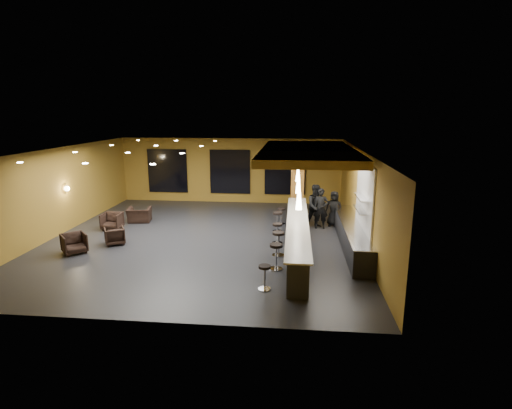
# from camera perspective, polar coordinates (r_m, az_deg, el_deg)

# --- Properties ---
(floor) EXTENTS (12.00, 13.00, 0.10)m
(floor) POSITION_cam_1_polar(r_m,az_deg,el_deg) (16.09, -7.31, -4.93)
(floor) COLOR black
(floor) RESTS_ON ground
(ceiling) EXTENTS (12.00, 13.00, 0.10)m
(ceiling) POSITION_cam_1_polar(r_m,az_deg,el_deg) (15.36, -7.70, 7.93)
(ceiling) COLOR black
(wall_back) EXTENTS (12.00, 0.10, 3.50)m
(wall_back) POSITION_cam_1_polar(r_m,az_deg,el_deg) (21.96, -3.69, 4.86)
(wall_back) COLOR olive
(wall_back) RESTS_ON floor
(wall_front) EXTENTS (12.00, 0.10, 3.50)m
(wall_front) POSITION_cam_1_polar(r_m,az_deg,el_deg) (9.59, -16.28, -6.74)
(wall_front) COLOR olive
(wall_front) RESTS_ON floor
(wall_left) EXTENTS (0.10, 13.00, 3.50)m
(wall_left) POSITION_cam_1_polar(r_m,az_deg,el_deg) (17.97, -26.66, 1.60)
(wall_left) COLOR olive
(wall_left) RESTS_ON floor
(wall_right) EXTENTS (0.10, 13.00, 3.50)m
(wall_right) POSITION_cam_1_polar(r_m,az_deg,el_deg) (15.45, 14.94, 0.87)
(wall_right) COLOR olive
(wall_right) RESTS_ON floor
(wood_soffit) EXTENTS (3.60, 8.00, 0.28)m
(wood_soffit) POSITION_cam_1_polar(r_m,az_deg,el_deg) (15.98, 7.39, 7.46)
(wood_soffit) COLOR #B98B36
(wood_soffit) RESTS_ON ceiling
(window_left) EXTENTS (2.20, 0.06, 2.40)m
(window_left) POSITION_cam_1_polar(r_m,az_deg,el_deg) (22.68, -12.52, 4.72)
(window_left) COLOR black
(window_left) RESTS_ON wall_back
(window_center) EXTENTS (2.20, 0.06, 2.40)m
(window_center) POSITION_cam_1_polar(r_m,az_deg,el_deg) (21.86, -3.73, 4.69)
(window_center) COLOR black
(window_center) RESTS_ON wall_back
(window_right) EXTENTS (2.20, 0.06, 2.40)m
(window_right) POSITION_cam_1_polar(r_m,az_deg,el_deg) (21.59, 4.18, 4.58)
(window_right) COLOR black
(window_right) RESTS_ON wall_back
(tile_backsplash) EXTENTS (0.06, 3.20, 2.40)m
(tile_backsplash) POSITION_cam_1_polar(r_m,az_deg,el_deg) (14.42, 15.27, 1.00)
(tile_backsplash) COLOR white
(tile_backsplash) RESTS_ON wall_right
(bar_counter) EXTENTS (0.60, 8.00, 1.00)m
(bar_counter) POSITION_cam_1_polar(r_m,az_deg,el_deg) (14.59, 5.91, -4.55)
(bar_counter) COLOR black
(bar_counter) RESTS_ON floor
(bar_top) EXTENTS (0.78, 8.10, 0.05)m
(bar_top) POSITION_cam_1_polar(r_m,az_deg,el_deg) (14.44, 5.96, -2.57)
(bar_top) COLOR beige
(bar_top) RESTS_ON bar_counter
(prep_counter) EXTENTS (0.70, 6.00, 0.86)m
(prep_counter) POSITION_cam_1_polar(r_m,az_deg,el_deg) (15.24, 13.46, -4.35)
(prep_counter) COLOR black
(prep_counter) RESTS_ON floor
(prep_top) EXTENTS (0.72, 6.00, 0.03)m
(prep_top) POSITION_cam_1_polar(r_m,az_deg,el_deg) (15.11, 13.55, -2.70)
(prep_top) COLOR silver
(prep_top) RESTS_ON prep_counter
(wall_shelf_lower) EXTENTS (0.30, 1.50, 0.03)m
(wall_shelf_lower) POSITION_cam_1_polar(r_m,az_deg,el_deg) (14.29, 14.75, -0.72)
(wall_shelf_lower) COLOR silver
(wall_shelf_lower) RESTS_ON wall_right
(wall_shelf_upper) EXTENTS (0.30, 1.50, 0.03)m
(wall_shelf_upper) POSITION_cam_1_polar(r_m,az_deg,el_deg) (14.19, 14.86, 1.04)
(wall_shelf_upper) COLOR silver
(wall_shelf_upper) RESTS_ON wall_right
(column) EXTENTS (0.60, 0.60, 3.50)m
(column) POSITION_cam_1_polar(r_m,az_deg,el_deg) (18.77, 5.95, 3.39)
(column) COLOR #8E5B20
(column) RESTS_ON floor
(wall_sconce) EXTENTS (0.22, 0.22, 0.22)m
(wall_sconce) POSITION_cam_1_polar(r_m,az_deg,el_deg) (18.29, -25.41, 2.07)
(wall_sconce) COLOR #FFE5B2
(wall_sconce) RESTS_ON wall_left
(pendant_0) EXTENTS (0.20, 0.20, 0.70)m
(pendant_0) POSITION_cam_1_polar(r_m,az_deg,el_deg) (12.18, 6.15, 0.88)
(pendant_0) COLOR white
(pendant_0) RESTS_ON wood_soffit
(pendant_1) EXTENTS (0.20, 0.20, 0.70)m
(pendant_1) POSITION_cam_1_polar(r_m,az_deg,el_deg) (14.63, 6.08, 2.97)
(pendant_1) COLOR white
(pendant_1) RESTS_ON wood_soffit
(pendant_2) EXTENTS (0.20, 0.20, 0.70)m
(pendant_2) POSITION_cam_1_polar(r_m,az_deg,el_deg) (17.09, 6.02, 4.46)
(pendant_2) COLOR white
(pendant_2) RESTS_ON wood_soffit
(staff_a) EXTENTS (0.64, 0.42, 1.75)m
(staff_a) POSITION_cam_1_polar(r_m,az_deg,el_deg) (17.25, 9.24, -0.57)
(staff_a) COLOR black
(staff_a) RESTS_ON floor
(staff_b) EXTENTS (1.08, 0.94, 1.88)m
(staff_b) POSITION_cam_1_polar(r_m,az_deg,el_deg) (17.37, 8.62, -0.23)
(staff_b) COLOR black
(staff_b) RESTS_ON floor
(staff_c) EXTENTS (0.84, 0.64, 1.55)m
(staff_c) POSITION_cam_1_polar(r_m,az_deg,el_deg) (17.74, 11.06, -0.59)
(staff_c) COLOR black
(staff_c) RESTS_ON floor
(armchair_a) EXTENTS (1.10, 1.10, 0.72)m
(armchair_a) POSITION_cam_1_polar(r_m,az_deg,el_deg) (15.61, -24.54, -5.07)
(armchair_a) COLOR black
(armchair_a) RESTS_ON floor
(armchair_b) EXTENTS (0.96, 0.97, 0.65)m
(armchair_b) POSITION_cam_1_polar(r_m,az_deg,el_deg) (16.07, -19.54, -4.23)
(armchair_b) COLOR black
(armchair_b) RESTS_ON floor
(armchair_c) EXTENTS (0.79, 0.81, 0.72)m
(armchair_c) POSITION_cam_1_polar(r_m,az_deg,el_deg) (18.08, -19.88, -2.25)
(armchair_c) COLOR black
(armchair_c) RESTS_ON floor
(armchair_d) EXTENTS (1.15, 1.04, 0.66)m
(armchair_d) POSITION_cam_1_polar(r_m,az_deg,el_deg) (18.90, -16.32, -1.43)
(armchair_d) COLOR black
(armchair_d) RESTS_ON floor
(bar_stool_0) EXTENTS (0.36, 0.36, 0.72)m
(bar_stool_0) POSITION_cam_1_polar(r_m,az_deg,el_deg) (11.39, 1.24, -9.92)
(bar_stool_0) COLOR silver
(bar_stool_0) RESTS_ON floor
(bar_stool_1) EXTENTS (0.43, 0.43, 0.84)m
(bar_stool_1) POSITION_cam_1_polar(r_m,az_deg,el_deg) (12.75, 2.89, -6.97)
(bar_stool_1) COLOR silver
(bar_stool_1) RESTS_ON floor
(bar_stool_2) EXTENTS (0.44, 0.44, 0.86)m
(bar_stool_2) POSITION_cam_1_polar(r_m,az_deg,el_deg) (13.91, 3.21, -5.17)
(bar_stool_2) COLOR silver
(bar_stool_2) RESTS_ON floor
(bar_stool_3) EXTENTS (0.40, 0.40, 0.78)m
(bar_stool_3) POSITION_cam_1_polar(r_m,az_deg,el_deg) (15.21, 3.07, -3.75)
(bar_stool_3) COLOR silver
(bar_stool_3) RESTS_ON floor
(bar_stool_4) EXTENTS (0.42, 0.42, 0.84)m
(bar_stool_4) POSITION_cam_1_polar(r_m,az_deg,el_deg) (16.65, 3.10, -2.11)
(bar_stool_4) COLOR silver
(bar_stool_4) RESTS_ON floor
(bar_stool_5) EXTENTS (0.37, 0.37, 0.74)m
(bar_stool_5) POSITION_cam_1_polar(r_m,az_deg,el_deg) (17.77, 3.65, -1.35)
(bar_stool_5) COLOR silver
(bar_stool_5) RESTS_ON floor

